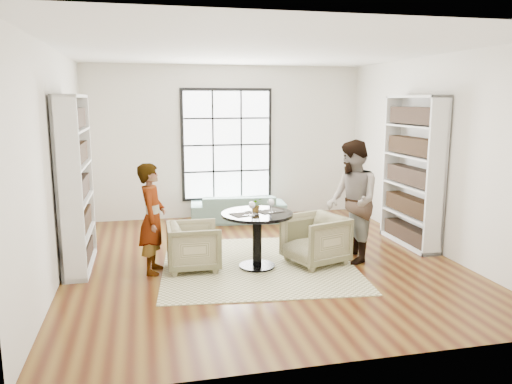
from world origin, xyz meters
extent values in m
plane|color=brown|center=(0.00, 0.00, 0.00)|extent=(6.00, 6.00, 0.00)
plane|color=silver|center=(0.00, 3.00, 1.50)|extent=(5.50, 0.00, 5.50)
plane|color=silver|center=(-2.75, 0.00, 1.50)|extent=(0.00, 6.00, 6.00)
plane|color=silver|center=(2.75, 0.00, 1.50)|extent=(0.00, 6.00, 6.00)
plane|color=silver|center=(0.00, -3.00, 1.50)|extent=(5.50, 0.00, 5.50)
plane|color=white|center=(0.00, 0.00, 3.00)|extent=(6.00, 6.00, 0.00)
cube|color=black|center=(0.00, 2.98, 1.45)|extent=(1.82, 0.06, 2.22)
cube|color=white|center=(0.00, 2.94, 1.45)|extent=(1.70, 0.02, 2.10)
cube|color=beige|center=(-0.09, -0.18, 0.01)|extent=(2.94, 2.94, 0.01)
cylinder|color=black|center=(-0.13, -0.30, 0.02)|extent=(0.51, 0.51, 0.04)
cylinder|color=black|center=(-0.13, -0.30, 0.39)|extent=(0.13, 0.13, 0.71)
cylinder|color=black|center=(-0.13, -0.30, 0.77)|extent=(0.99, 0.99, 0.04)
imported|color=slate|center=(0.12, 2.45, 0.26)|extent=(1.87, 0.88, 0.53)
imported|color=tan|center=(-1.00, -0.16, 0.33)|extent=(0.73, 0.71, 0.66)
imported|color=#C3BD8B|center=(0.72, -0.30, 0.35)|extent=(0.98, 0.96, 0.71)
imported|color=gray|center=(-1.55, -0.16, 0.75)|extent=(0.45, 0.61, 1.50)
imported|color=gray|center=(1.27, -0.30, 0.89)|extent=(0.75, 0.92, 1.77)
cube|color=#272522|center=(-0.33, -0.35, 0.80)|extent=(0.41, 0.36, 0.01)
cube|color=#272522|center=(0.06, -0.25, 0.80)|extent=(0.41, 0.36, 0.01)
cylinder|color=silver|center=(-0.24, -0.45, 0.80)|extent=(0.07, 0.07, 0.01)
cylinder|color=silver|center=(-0.24, -0.45, 0.85)|extent=(0.01, 0.01, 0.11)
sphere|color=maroon|center=(-0.24, -0.45, 0.94)|extent=(0.08, 0.08, 0.08)
ellipsoid|color=white|center=(-0.24, -0.45, 0.94)|extent=(0.09, 0.09, 0.10)
cylinder|color=silver|center=(0.06, -0.34, 0.80)|extent=(0.07, 0.07, 0.01)
cylinder|color=silver|center=(0.06, -0.34, 0.85)|extent=(0.01, 0.01, 0.11)
sphere|color=maroon|center=(0.06, -0.34, 0.94)|extent=(0.08, 0.08, 0.08)
ellipsoid|color=white|center=(0.06, -0.34, 0.94)|extent=(0.09, 0.09, 0.10)
imported|color=gray|center=(-0.14, -0.25, 0.89)|extent=(0.21, 0.19, 0.20)
camera|label=1|loc=(-1.64, -6.85, 2.32)|focal=35.00mm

